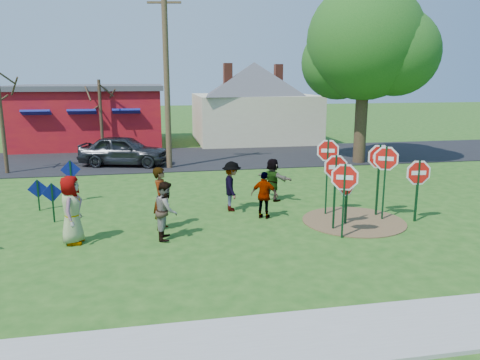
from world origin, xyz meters
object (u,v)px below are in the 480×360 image
(stop_sign_b, at_px, (328,158))
(stop_sign_c, at_px, (385,166))
(person_a, at_px, (71,210))
(leafy_tree, at_px, (368,48))
(stop_sign_d, at_px, (379,162))
(suv, at_px, (124,150))
(person_b, at_px, (161,198))
(stop_sign_a, at_px, (344,184))
(utility_pole, at_px, (166,72))

(stop_sign_b, relative_size, stop_sign_c, 1.05)
(person_a, distance_m, leafy_tree, 17.07)
(stop_sign_d, distance_m, suv, 13.51)
(suv, xyz_separation_m, leafy_tree, (12.21, -1.43, 5.05))
(person_a, distance_m, person_b, 2.55)
(leafy_tree, bearing_deg, stop_sign_c, -111.49)
(stop_sign_a, xyz_separation_m, leafy_tree, (5.66, 10.83, 4.29))
(person_b, bearing_deg, person_a, 127.15)
(stop_sign_b, height_order, person_a, stop_sign_b)
(stop_sign_c, xyz_separation_m, person_b, (-6.89, 0.42, -0.80))
(person_b, relative_size, suv, 0.42)
(stop_sign_b, bearing_deg, stop_sign_d, 3.44)
(stop_sign_d, relative_size, leafy_tree, 0.27)
(stop_sign_d, bearing_deg, person_a, -168.50)
(stop_sign_c, bearing_deg, stop_sign_b, 177.11)
(person_b, height_order, suv, person_b)
(stop_sign_a, relative_size, stop_sign_c, 0.91)
(person_b, bearing_deg, utility_pole, 14.72)
(stop_sign_b, bearing_deg, stop_sign_a, -80.91)
(stop_sign_a, height_order, stop_sign_c, stop_sign_c)
(stop_sign_b, bearing_deg, utility_pole, 136.00)
(person_b, bearing_deg, leafy_tree, -31.03)
(stop_sign_b, relative_size, person_b, 1.40)
(stop_sign_a, xyz_separation_m, person_b, (-4.96, 1.78, -0.62))
(leafy_tree, bearing_deg, suv, 173.34)
(stop_sign_a, xyz_separation_m, person_a, (-7.38, 0.96, -0.61))
(person_a, xyz_separation_m, utility_pole, (3.04, 10.23, 3.71))
(leafy_tree, bearing_deg, stop_sign_a, -117.58)
(stop_sign_a, distance_m, suv, 13.92)
(stop_sign_c, relative_size, utility_pole, 0.28)
(stop_sign_d, distance_m, person_b, 6.96)
(suv, bearing_deg, utility_pole, -100.68)
(stop_sign_b, xyz_separation_m, stop_sign_c, (1.56, -0.87, -0.17))
(stop_sign_c, distance_m, utility_pole, 12.03)
(person_b, height_order, utility_pole, utility_pole)
(stop_sign_a, distance_m, stop_sign_d, 2.66)
(person_a, relative_size, suv, 0.43)
(person_a, bearing_deg, suv, 0.84)
(leafy_tree, bearing_deg, utility_pole, 177.95)
(stop_sign_a, relative_size, suv, 0.51)
(stop_sign_b, height_order, stop_sign_c, stop_sign_b)
(utility_pole, bearing_deg, person_b, -93.78)
(stop_sign_b, distance_m, utility_pole, 10.49)
(stop_sign_a, height_order, utility_pole, utility_pole)
(stop_sign_b, distance_m, leafy_tree, 10.85)
(person_b, relative_size, leafy_tree, 0.21)
(stop_sign_d, height_order, person_b, stop_sign_d)
(person_a, bearing_deg, stop_sign_c, -82.60)
(person_b, xyz_separation_m, utility_pole, (0.62, 9.42, 3.72))
(leafy_tree, bearing_deg, person_a, -142.85)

